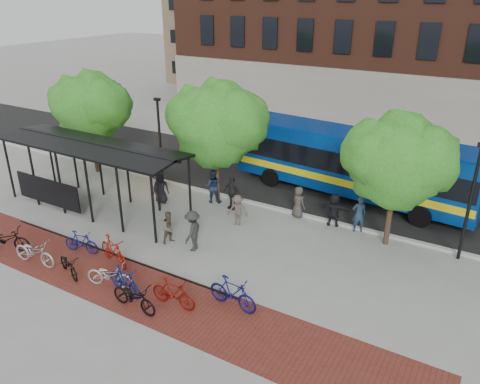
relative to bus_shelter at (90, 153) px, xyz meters
The scene contains 32 objects.
ground 8.68m from the bus_shelter, ahead, with size 160.00×160.00×0.00m, color #9E9E99.
asphalt_street 12.12m from the bus_shelter, 46.19° to the left, with size 160.00×8.00×0.01m, color black.
curb 9.74m from the bus_shelter, 28.84° to the left, with size 160.00×0.25×0.12m, color #B7B7B2.
brick_strip 8.19m from the bus_shelter, 36.40° to the right, with size 24.00×3.00×0.01m, color maroon.
bike_rack_rail 6.74m from the bus_shelter, 36.84° to the right, with size 12.00×0.05×0.95m, color black.
bus_shelter is the anchor object (origin of this frame).
tree_a 5.52m from the bus_shelter, 134.60° to the left, with size 4.90×4.00×6.18m.
tree_b 6.64m from the bus_shelter, 36.21° to the left, with size 5.15×4.20×6.47m.
tree_c 14.77m from the bus_shelter, 15.06° to the left, with size 4.66×3.80×5.92m.
lamp_post_left 4.24m from the bus_shelter, 74.47° to the left, with size 0.35×0.20×5.12m.
lamp_post_right 17.61m from the bus_shelter, 13.39° to the left, with size 0.35×0.20×5.12m.
bus 13.73m from the bus_shelter, 36.52° to the left, with size 13.54×4.28×3.59m.
bike_0 5.75m from the bus_shelter, 90.21° to the right, with size 0.74×2.13×1.12m, color black.
bike_2 6.15m from the bus_shelter, 69.58° to the right, with size 0.75×2.14×1.12m, color #AEAEB1.
bike_3 5.30m from the bus_shelter, 51.47° to the right, with size 0.47×1.68×1.01m, color navy.
bike_4 6.89m from the bus_shelter, 53.36° to the right, with size 0.60×1.73×0.91m, color black.
bike_5 6.45m from the bus_shelter, 37.16° to the right, with size 0.57×2.03×1.22m, color #9F1B0E.
bike_6 8.00m from the bus_shelter, 40.04° to the right, with size 0.67×1.93×1.01m, color #BBBCBE.
bike_7 8.61m from the bus_shelter, 36.59° to the right, with size 0.52×1.85×1.11m, color navy.
bike_8 9.68m from the bus_shelter, 35.88° to the right, with size 0.70×2.02×1.06m, color black.
bike_9 10.14m from the bus_shelter, 28.11° to the right, with size 0.53×1.86×1.12m, color maroon.
bike_11 11.41m from the bus_shelter, 18.93° to the right, with size 0.57×2.02×1.22m, color navy.
pedestrian_0 4.00m from the bus_shelter, 39.22° to the left, with size 0.83×0.54×1.71m, color black.
pedestrian_1 3.86m from the bus_shelter, 47.73° to the left, with size 0.68×0.45×1.88m, color #39332E.
pedestrian_2 6.47m from the bus_shelter, 35.99° to the left, with size 0.91×0.71×1.87m, color #1E2947.
pedestrian_3 8.01m from the bus_shelter, 15.12° to the left, with size 1.01×0.58×1.56m, color brown.
pedestrian_4 7.44m from the bus_shelter, 28.90° to the left, with size 1.04×0.43×1.77m, color #252525.
pedestrian_5 12.43m from the bus_shelter, 20.47° to the left, with size 1.54×0.49×1.66m, color black.
pedestrian_6 10.74m from the bus_shelter, 24.01° to the left, with size 0.79×0.51×1.62m, color #413B34.
pedestrian_7 13.54m from the bus_shelter, 18.65° to the left, with size 0.66×0.43×1.80m, color navy.
pedestrian_8 6.20m from the bus_shelter, 10.18° to the right, with size 0.74×0.58×1.52m, color brown.
pedestrian_9 7.33m from the bus_shelter, ahead, with size 1.20×0.69×1.87m, color #2B2B2B.
Camera 1 is at (9.62, -15.89, 10.58)m, focal length 35.00 mm.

